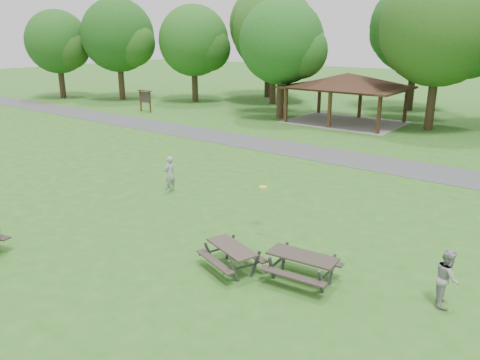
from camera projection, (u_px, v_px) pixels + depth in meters
name	position (u px, v px, depth m)	size (l,w,h in m)	color
ground	(145.00, 240.00, 15.72)	(160.00, 160.00, 0.00)	#2A611B
asphalt_path	(333.00, 156.00, 26.34)	(120.00, 3.20, 0.02)	#424244
pavilion	(347.00, 82.00, 35.32)	(8.60, 7.01, 3.76)	#3B2715
notice_board	(145.00, 97.00, 40.52)	(1.60, 0.30, 1.88)	#3D2016
tree_row_a	(119.00, 38.00, 46.67)	(7.56, 7.20, 9.97)	#332316
tree_row_b	(195.00, 43.00, 45.44)	(7.14, 6.80, 9.28)	#2E2214
tree_row_c	(275.00, 34.00, 43.79)	(8.19, 7.80, 10.67)	#312016
tree_row_d	(283.00, 44.00, 36.22)	(6.93, 6.60, 9.27)	#322316
tree_row_e	(442.00, 30.00, 31.46)	(8.40, 8.00, 11.02)	black
tree_deep_a	(269.00, 27.00, 48.00)	(8.40, 8.00, 11.38)	black
tree_deep_b	(419.00, 29.00, 39.80)	(8.40, 8.00, 11.13)	black
tree_flank_left	(58.00, 44.00, 48.05)	(6.72, 6.40, 8.93)	#302015
picnic_table_middle	(232.00, 252.00, 13.61)	(2.12, 1.90, 0.76)	#332A25
picnic_table_far	(302.00, 262.00, 12.94)	(2.06, 1.72, 0.83)	#2D2620
frisbee_in_flight	(263.00, 187.00, 16.11)	(0.36, 0.36, 0.02)	yellow
frisbee_thrower	(170.00, 174.00, 20.31)	(0.58, 0.38, 1.58)	#99999C
frisbee_catcher	(447.00, 278.00, 11.80)	(0.73, 0.57, 1.51)	#959597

